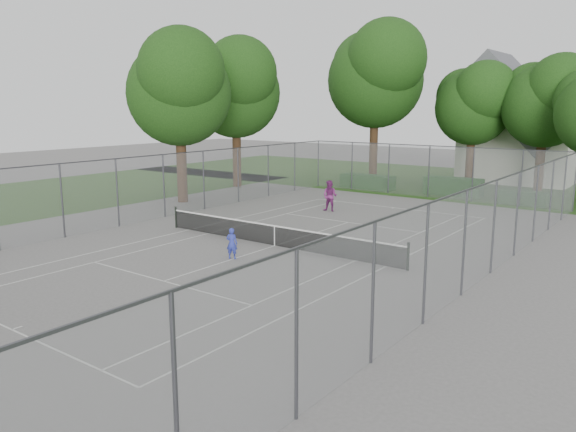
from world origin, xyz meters
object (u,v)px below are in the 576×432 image
Objects in this scene: girl_player at (232,243)px; woman_player at (330,196)px; house at (521,130)px; tennis_net at (275,235)px.

girl_player is 11.51m from woman_player.
house is at bearing -116.94° from girl_player.
woman_player is (-2.53, 8.54, 0.41)m from tennis_net.
house is 32.22m from girl_player.
tennis_net is 7.01× the size of woman_player.
girl_player is (-0.08, -2.71, 0.13)m from tennis_net.
house is 8.16× the size of girl_player.
woman_player reaches higher than tennis_net.
tennis_net is at bearing -113.84° from girl_player.
tennis_net is 1.23× the size of house.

